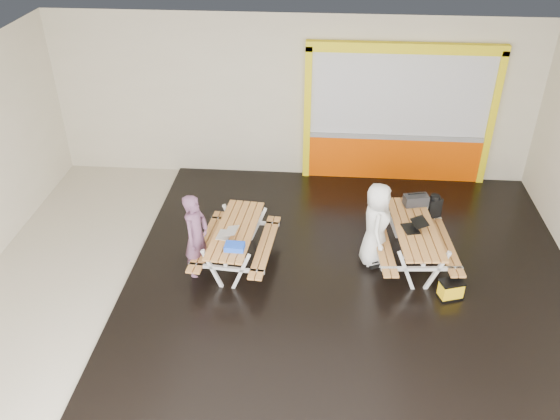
# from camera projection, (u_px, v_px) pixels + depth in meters

# --- Properties ---
(room) EXTENTS (10.02, 8.02, 3.52)m
(room) POSITION_uv_depth(u_px,v_px,m) (275.00, 200.00, 8.58)
(room) COLOR beige
(room) RESTS_ON ground
(deck) EXTENTS (7.50, 7.98, 0.05)m
(deck) POSITION_uv_depth(u_px,v_px,m) (352.00, 293.00, 9.41)
(deck) COLOR black
(deck) RESTS_ON room
(kiosk) EXTENTS (3.88, 0.16, 3.00)m
(kiosk) POSITION_uv_depth(u_px,v_px,m) (398.00, 118.00, 11.91)
(kiosk) COLOR #EB4D00
(kiosk) RESTS_ON room
(picnic_table_left) EXTENTS (1.39, 1.93, 0.73)m
(picnic_table_left) POSITION_uv_depth(u_px,v_px,m) (236.00, 237.00, 9.82)
(picnic_table_left) COLOR #C38343
(picnic_table_left) RESTS_ON deck
(picnic_table_right) EXTENTS (1.45, 2.02, 0.77)m
(picnic_table_right) POSITION_uv_depth(u_px,v_px,m) (414.00, 236.00, 9.81)
(picnic_table_right) COLOR #C38343
(picnic_table_right) RESTS_ON deck
(person_left) EXTENTS (0.52, 0.64, 1.54)m
(person_left) POSITION_uv_depth(u_px,v_px,m) (196.00, 237.00, 9.47)
(person_left) COLOR #69425E
(person_left) RESTS_ON deck
(person_right) EXTENTS (0.52, 0.77, 1.52)m
(person_right) POSITION_uv_depth(u_px,v_px,m) (376.00, 225.00, 9.71)
(person_right) COLOR white
(person_right) RESTS_ON deck
(laptop_left) EXTENTS (0.37, 0.34, 0.14)m
(laptop_left) POSITION_uv_depth(u_px,v_px,m) (227.00, 233.00, 9.53)
(laptop_left) COLOR silver
(laptop_left) RESTS_ON picnic_table_left
(laptop_right) EXTENTS (0.45, 0.41, 0.16)m
(laptop_right) POSITION_uv_depth(u_px,v_px,m) (414.00, 226.00, 9.64)
(laptop_right) COLOR black
(laptop_right) RESTS_ON picnic_table_right
(blue_pouch) EXTENTS (0.32, 0.23, 0.09)m
(blue_pouch) POSITION_uv_depth(u_px,v_px,m) (235.00, 247.00, 9.22)
(blue_pouch) COLOR blue
(blue_pouch) RESTS_ON picnic_table_left
(toolbox) EXTENTS (0.46, 0.31, 0.25)m
(toolbox) POSITION_uv_depth(u_px,v_px,m) (416.00, 200.00, 10.27)
(toolbox) COLOR black
(toolbox) RESTS_ON picnic_table_right
(backpack) EXTENTS (0.30, 0.26, 0.43)m
(backpack) POSITION_uv_depth(u_px,v_px,m) (434.00, 206.00, 10.40)
(backpack) COLOR black
(backpack) RESTS_ON picnic_table_right
(dark_case) EXTENTS (0.50, 0.46, 0.15)m
(dark_case) POSITION_uv_depth(u_px,v_px,m) (377.00, 259.00, 10.04)
(dark_case) COLOR black
(dark_case) RESTS_ON deck
(fluke_bag) EXTENTS (0.42, 0.34, 0.32)m
(fluke_bag) POSITION_uv_depth(u_px,v_px,m) (451.00, 290.00, 9.21)
(fluke_bag) COLOR black
(fluke_bag) RESTS_ON deck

